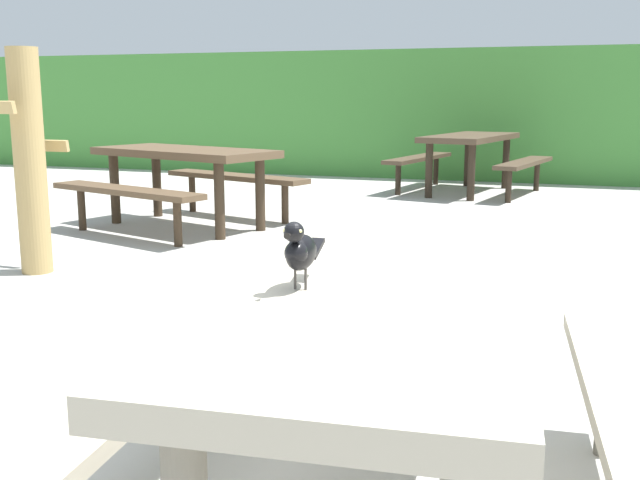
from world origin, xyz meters
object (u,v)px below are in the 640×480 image
at_px(picnic_table_foreground, 378,345).
at_px(picnic_table_mid_right, 185,168).
at_px(picnic_table_mid_left, 470,149).
at_px(bird_grackle, 300,250).

xyz_separation_m(picnic_table_foreground, picnic_table_mid_right, (-2.97, 4.32, 0.00)).
relative_size(picnic_table_mid_left, picnic_table_mid_right, 0.94).
bearing_deg(picnic_table_mid_right, bird_grackle, -57.95).
relative_size(picnic_table_foreground, picnic_table_mid_left, 0.93).
relative_size(bird_grackle, picnic_table_mid_right, 0.13).
xyz_separation_m(picnic_table_foreground, picnic_table_mid_left, (-0.77, 7.72, 0.00)).
bearing_deg(picnic_table_foreground, picnic_table_mid_left, 95.71).
height_order(bird_grackle, picnic_table_mid_left, bird_grackle).
bearing_deg(picnic_table_mid_left, bird_grackle, -85.61).
bearing_deg(picnic_table_mid_left, picnic_table_foreground, -84.29).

